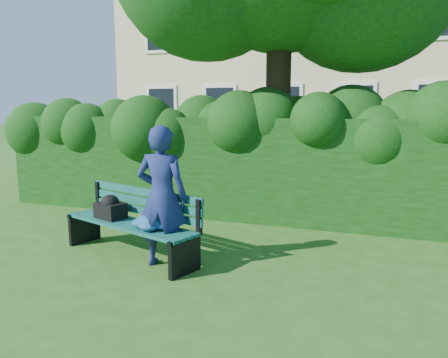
% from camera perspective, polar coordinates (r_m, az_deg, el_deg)
% --- Properties ---
extents(ground, '(80.00, 80.00, 0.00)m').
position_cam_1_polar(ground, '(6.02, -1.99, -9.85)').
color(ground, '#2D5619').
rests_on(ground, ground).
extents(apartment_building, '(16.00, 8.08, 12.00)m').
position_cam_1_polar(apartment_building, '(19.78, 14.42, 20.84)').
color(apartment_building, tan).
rests_on(apartment_building, ground).
extents(hedge, '(10.00, 1.00, 1.80)m').
position_cam_1_polar(hedge, '(7.84, 4.03, 1.43)').
color(hedge, black).
rests_on(hedge, ground).
extents(park_bench, '(2.20, 1.20, 0.89)m').
position_cam_1_polar(park_bench, '(5.93, -11.73, -5.28)').
color(park_bench, '#0F4C4B').
rests_on(park_bench, ground).
extents(man_reading, '(0.69, 0.49, 1.77)m').
position_cam_1_polar(man_reading, '(5.45, -8.10, -2.29)').
color(man_reading, navy).
rests_on(man_reading, ground).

